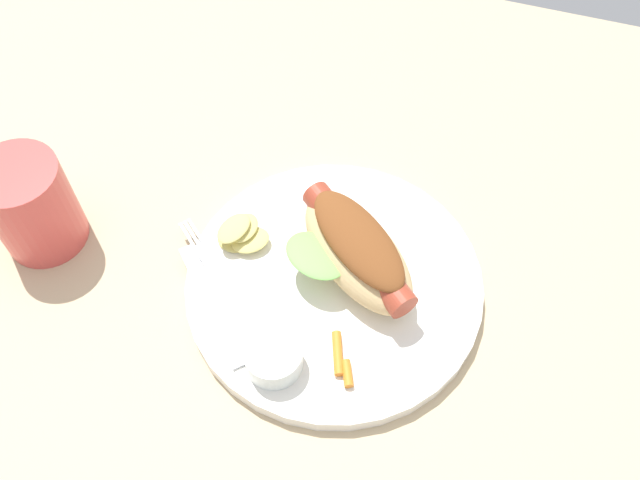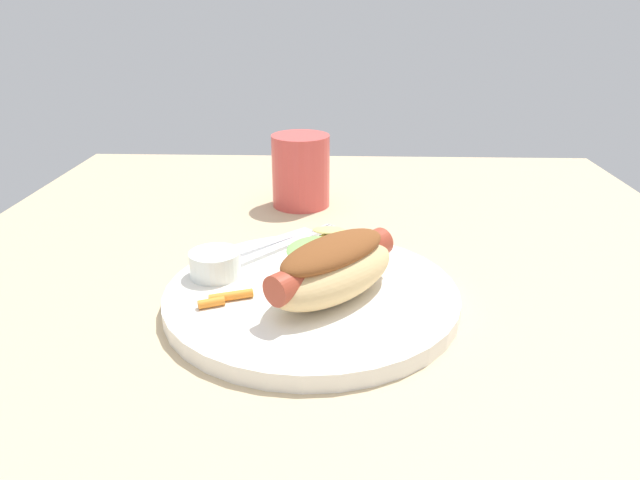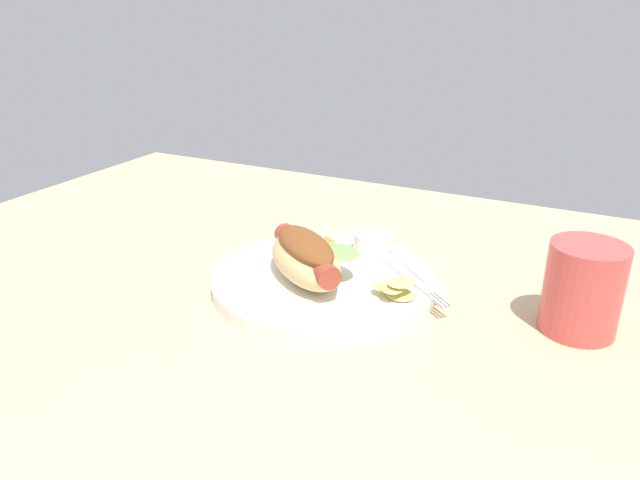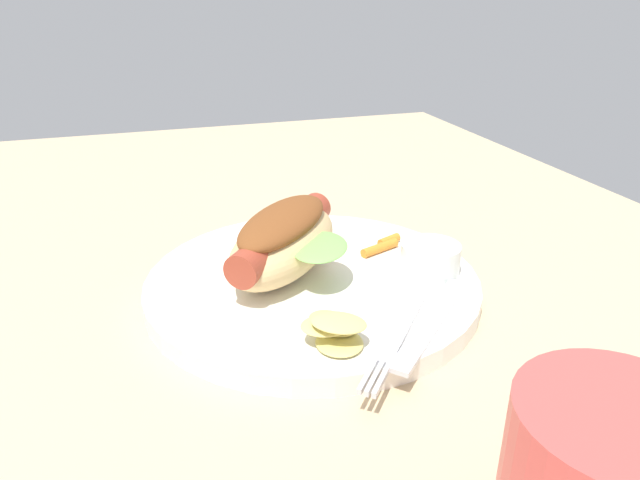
% 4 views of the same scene
% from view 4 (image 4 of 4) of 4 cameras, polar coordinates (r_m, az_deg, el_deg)
% --- Properties ---
extents(ground_plane, '(1.20, 0.90, 0.02)m').
position_cam_4_polar(ground_plane, '(0.52, -4.10, -4.40)').
color(ground_plane, tan).
extents(plate, '(0.27, 0.27, 0.02)m').
position_cam_4_polar(plate, '(0.49, -0.74, -4.34)').
color(plate, white).
rests_on(plate, ground_plane).
extents(hot_dog, '(0.15, 0.14, 0.06)m').
position_cam_4_polar(hot_dog, '(0.48, -3.27, 0.10)').
color(hot_dog, '#DBB77A').
rests_on(hot_dog, plate).
extents(sauce_ramekin, '(0.05, 0.05, 0.03)m').
position_cam_4_polar(sauce_ramekin, '(0.49, 10.76, -1.81)').
color(sauce_ramekin, white).
rests_on(sauce_ramekin, plate).
extents(fork, '(0.13, 0.11, 0.00)m').
position_cam_4_polar(fork, '(0.42, 8.10, -8.25)').
color(fork, silver).
rests_on(fork, plate).
extents(knife, '(0.10, 0.11, 0.00)m').
position_cam_4_polar(knife, '(0.42, 10.91, -7.86)').
color(knife, silver).
rests_on(knife, plate).
extents(chips_pile, '(0.06, 0.05, 0.02)m').
position_cam_4_polar(chips_pile, '(0.39, 1.33, -8.73)').
color(chips_pile, '#DACC6F').
rests_on(chips_pile, plate).
extents(carrot_garnish, '(0.03, 0.05, 0.01)m').
position_cam_4_polar(carrot_garnish, '(0.53, 6.26, -0.55)').
color(carrot_garnish, orange).
rests_on(carrot_garnish, plate).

